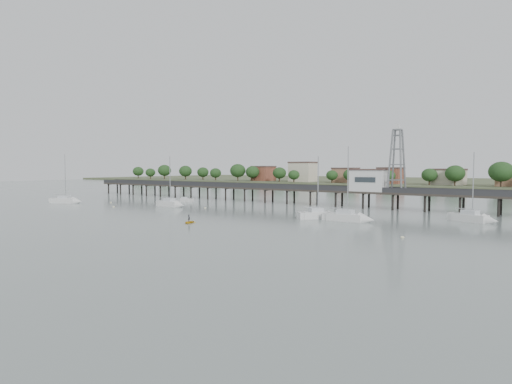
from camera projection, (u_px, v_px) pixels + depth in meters
ground_plane at (75, 229)px, 67.09m from camera, size 500.00×500.00×0.00m
pier at (280, 189)px, 115.59m from camera, size 150.00×5.00×5.50m
pier_building at (369, 180)px, 100.91m from camera, size 8.40×5.40×5.30m
lattice_tower at (397, 161)px, 96.87m from camera, size 3.20×3.20×15.50m
sailboat_b at (173, 204)px, 104.96m from camera, size 7.90×2.35×13.06m
sailboat_e at (477, 219)px, 75.34m from camera, size 8.20×4.73×13.05m
sailboat_d at (353, 218)px, 76.44m from camera, size 8.69×2.79×14.20m
sailboat_c at (321, 215)px, 81.00m from camera, size 6.30×7.14×12.32m
sailboat_a at (69, 201)px, 115.49m from camera, size 8.76×5.60×13.97m
white_tender at (186, 200)px, 119.96m from camera, size 3.95×2.17×1.45m
yellow_dinghy at (189, 223)px, 74.24m from camera, size 1.88×0.99×2.53m
dinghy_occupant at (189, 223)px, 74.24m from camera, size 0.63×1.28×0.29m
mooring_buoys at (204, 212)px, 92.67m from camera, size 82.55×16.22×0.39m
far_shore at (437, 181)px, 261.38m from camera, size 500.00×170.00×10.40m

